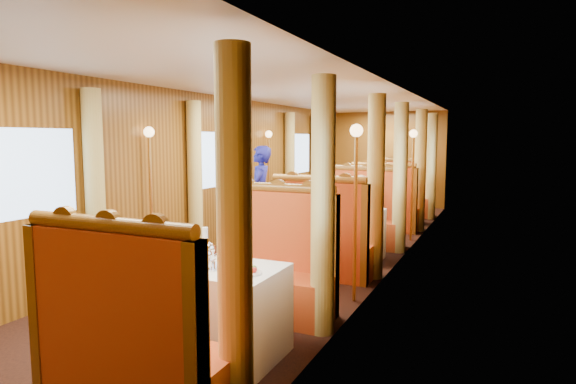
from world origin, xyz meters
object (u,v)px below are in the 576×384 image
Objects in this scene: banquette_near_fwd at (132,355)px; teapot_left at (187,260)px; teapot_right at (206,262)px; teapot_back at (210,256)px; passenger at (360,204)px; table_mid at (346,234)px; rose_vase_mid at (345,197)px; banquette_far_fwd at (384,209)px; steward at (260,195)px; banquette_mid_aft at (364,221)px; banquette_mid_fwd at (322,245)px; fruit_plate at (248,271)px; banquette_far_aft at (404,197)px; tea_tray at (198,266)px; table_far at (395,205)px; table_near at (218,311)px; banquette_near_aft at (272,274)px; rose_vase_far at (395,179)px.

banquette_near_fwd is 9.06× the size of teapot_left.
teapot_back is at bearing 102.14° from teapot_right.
passenger is (0.11, 4.21, -0.08)m from teapot_back.
table_mid is 2.92× the size of rose_vase_mid.
teapot_left is at bearing -92.90° from rose_vase_mid.
banquette_far_fwd is 0.80× the size of steward.
steward is (-1.59, 3.94, 0.02)m from teapot_back.
banquette_far_fwd is 6.12m from teapot_left.
banquette_mid_aft reaches higher than teapot_left.
banquette_mid_fwd is at bearing 34.74° from steward.
rose_vase_mid reaches higher than fruit_plate.
steward is at bearing 138.41° from banquette_mid_fwd.
banquette_far_aft is (0.00, 2.03, 0.00)m from banquette_far_fwd.
steward is at bearing 111.00° from tea_tray.
table_mid is 3.48m from teapot_back.
fruit_plate reaches higher than table_far.
table_near is 0.78× the size of banquette_near_aft.
rose_vase_mid is at bearing 76.62° from teapot_right.
banquette_mid_fwd is 1.28× the size of table_far.
rose_vase_mid is at bearing 95.80° from fruit_plate.
table_near and table_far have the same top height.
steward reaches higher than table_far.
banquette_far_fwd is (0.00, 1.47, 0.00)m from banquette_mid_aft.
tea_tray is 0.45× the size of passenger.
table_mid is 0.78× the size of banquette_far_aft.
banquette_far_aft is at bearing 90.00° from table_near.
teapot_back is (-0.11, -0.97, 0.39)m from banquette_near_aft.
banquette_far_fwd is 3.72× the size of rose_vase_mid.
banquette_near_fwd is 3.72× the size of rose_vase_mid.
table_mid is 3.50m from table_far.
table_far is 3.49m from steward.
rose_vase_mid reaches higher than teapot_right.
banquette_near_aft is 1.05m from teapot_back.
banquette_near_aft reaches higher than table_near.
rose_vase_far reaches higher than table_mid.
table_mid is at bearing 90.00° from table_near.
fruit_plate is (0.44, -0.13, -0.05)m from teapot_back.
passenger is (-0.00, 1.77, 0.32)m from banquette_mid_fwd.
teapot_back is (-0.11, -2.44, 0.39)m from banquette_mid_fwd.
passenger is (0.13, 4.34, -0.02)m from tea_tray.
banquette_far_fwd is (0.00, 3.50, 0.00)m from banquette_mid_fwd.
rose_vase_mid reaches higher than tea_tray.
teapot_right reaches higher than teapot_left.
table_near is 7.00m from table_far.
tea_tray is at bearing 7.34° from steward.
banquette_far_aft is at bearing 90.00° from banquette_mid_aft.
rose_vase_far is 0.47× the size of passenger.
rose_vase_far is (-0.01, 4.51, 0.50)m from banquette_mid_fwd.
rose_vase_mid is (-0.03, 0.03, 0.55)m from table_mid.
steward reaches higher than teapot_right.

